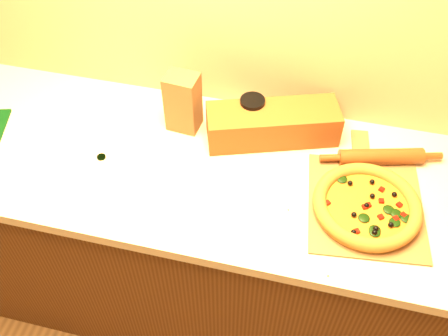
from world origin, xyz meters
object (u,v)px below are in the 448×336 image
at_px(pizza, 367,206).
at_px(dark_jar, 252,114).
at_px(pizza_peel, 365,201).
at_px(rolling_pin, 381,157).
at_px(pepper_grinder, 238,135).

bearing_deg(pizza, dark_jar, 146.40).
xyz_separation_m(pizza_peel, rolling_pin, (0.04, 0.18, 0.02)).
distance_m(pizza, dark_jar, 0.49).
xyz_separation_m(pizza, pepper_grinder, (-0.43, 0.18, 0.02)).
distance_m(pepper_grinder, rolling_pin, 0.47).
relative_size(pizza, rolling_pin, 0.83).
bearing_deg(pizza, rolling_pin, 80.65).
distance_m(pizza, pepper_grinder, 0.47).
relative_size(pizza_peel, pizza, 1.66).
bearing_deg(pizza, pepper_grinder, 157.45).
bearing_deg(rolling_pin, pepper_grinder, -176.10).
bearing_deg(pizza, pizza_peel, 92.93).
height_order(rolling_pin, dark_jar, dark_jar).
height_order(pizza_peel, pepper_grinder, pepper_grinder).
height_order(pizza_peel, rolling_pin, rolling_pin).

